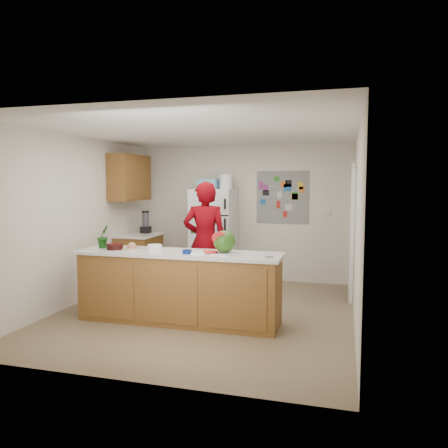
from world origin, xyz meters
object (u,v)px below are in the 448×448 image
(refrigerator, at_px, (214,236))
(cherry_bowl, at_px, (115,247))
(watermelon, at_px, (224,241))
(person, at_px, (205,242))

(refrigerator, distance_m, cherry_bowl, 2.50)
(watermelon, bearing_deg, refrigerator, 110.00)
(refrigerator, distance_m, person, 1.36)
(refrigerator, bearing_deg, person, -78.57)
(person, bearing_deg, refrigerator, -92.42)
(refrigerator, xyz_separation_m, watermelon, (0.86, -2.35, 0.22))
(refrigerator, bearing_deg, watermelon, -70.00)
(watermelon, bearing_deg, person, 119.94)
(watermelon, relative_size, cherry_bowl, 1.29)
(refrigerator, xyz_separation_m, person, (0.27, -1.33, 0.06))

